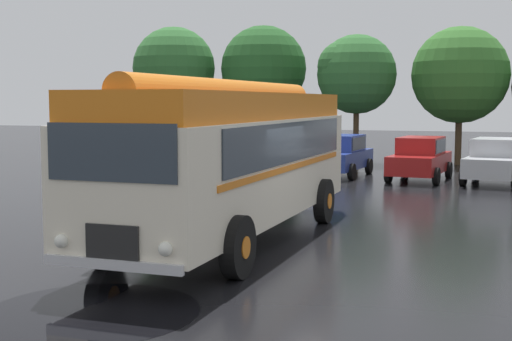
# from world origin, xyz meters

# --- Properties ---
(ground_plane) EXTENTS (120.00, 120.00, 0.00)m
(ground_plane) POSITION_xyz_m (0.00, 0.00, 0.00)
(ground_plane) COLOR black
(vintage_bus) EXTENTS (2.95, 10.15, 3.49)m
(vintage_bus) POSITION_xyz_m (-0.67, 0.26, 1.89)
(vintage_bus) COLOR silver
(vintage_bus) RESTS_ON ground
(car_near_left) EXTENTS (2.36, 4.38, 1.66)m
(car_near_left) POSITION_xyz_m (-4.09, 14.25, 0.85)
(car_near_left) COLOR #4C5156
(car_near_left) RESTS_ON ground
(car_mid_left) EXTENTS (2.20, 4.31, 1.66)m
(car_mid_left) POSITION_xyz_m (-1.45, 14.34, 0.85)
(car_mid_left) COLOR navy
(car_mid_left) RESTS_ON ground
(car_mid_right) EXTENTS (2.26, 4.34, 1.66)m
(car_mid_right) POSITION_xyz_m (1.81, 13.74, 0.85)
(car_mid_right) COLOR maroon
(car_mid_right) RESTS_ON ground
(car_far_right) EXTENTS (2.35, 4.38, 1.66)m
(car_far_right) POSITION_xyz_m (4.53, 13.66, 0.85)
(car_far_right) COLOR #B7BABF
(car_far_right) RESTS_ON ground
(box_van) EXTENTS (2.66, 5.90, 2.50)m
(box_van) POSITION_xyz_m (-7.05, 13.69, 1.36)
(box_van) COLOR #B2B7BC
(box_van) RESTS_ON ground
(tree_far_left) EXTENTS (4.32, 4.32, 6.91)m
(tree_far_left) POSITION_xyz_m (-11.59, 20.06, 4.75)
(tree_far_left) COLOR #4C3823
(tree_far_left) RESTS_ON ground
(tree_left_of_centre) EXTENTS (4.39, 4.39, 6.90)m
(tree_left_of_centre) POSITION_xyz_m (-7.02, 20.87, 4.67)
(tree_left_of_centre) COLOR #4C3823
(tree_left_of_centre) RESTS_ON ground
(tree_centre) EXTENTS (3.84, 3.84, 6.25)m
(tree_centre) POSITION_xyz_m (-2.13, 20.26, 4.40)
(tree_centre) COLOR #4C3823
(tree_centre) RESTS_ON ground
(tree_right_of_centre) EXTENTS (4.58, 4.58, 6.57)m
(tree_right_of_centre) POSITION_xyz_m (2.68, 21.32, 4.31)
(tree_right_of_centre) COLOR #4C3823
(tree_right_of_centre) RESTS_ON ground
(puddle_patch) EXTENTS (3.14, 3.14, 0.01)m
(puddle_patch) POSITION_xyz_m (-0.70, -5.33, 0.00)
(puddle_patch) COLOR black
(puddle_patch) RESTS_ON ground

